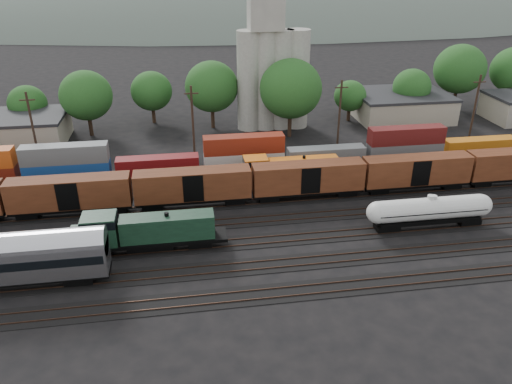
{
  "coord_description": "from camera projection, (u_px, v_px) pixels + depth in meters",
  "views": [
    {
      "loc": [
        -13.85,
        -54.19,
        30.55
      ],
      "look_at": [
        -5.04,
        2.0,
        3.0
      ],
      "focal_mm": 35.0,
      "sensor_mm": 36.0,
      "label": 1
    }
  ],
  "objects": [
    {
      "name": "ground",
      "position": [
        298.0,
        217.0,
        63.43
      ],
      "size": [
        600.0,
        600.0,
        0.0
      ],
      "primitive_type": "plane",
      "color": "black"
    },
    {
      "name": "utility_poles",
      "position": [
        268.0,
        119.0,
        80.28
      ],
      "size": [
        122.2,
        0.36,
        12.0
      ],
      "color": "black",
      "rests_on": "ground"
    },
    {
      "name": "grain_silo",
      "position": [
        272.0,
        68.0,
        90.99
      ],
      "size": [
        13.4,
        5.0,
        29.0
      ],
      "color": "#A3A096",
      "rests_on": "ground"
    },
    {
      "name": "container_wall",
      "position": [
        305.0,
        153.0,
        76.26
      ],
      "size": [
        170.76,
        2.6,
        5.8
      ],
      "color": "black",
      "rests_on": "ground"
    },
    {
      "name": "distant_hills",
      "position": [
        238.0,
        43.0,
        306.89
      ],
      "size": [
        860.0,
        286.0,
        130.0
      ],
      "color": "#59665B",
      "rests_on": "ground"
    },
    {
      "name": "tank_car_a",
      "position": [
        431.0,
        210.0,
        60.06
      ],
      "size": [
        15.42,
        2.76,
        4.04
      ],
      "color": "silver",
      "rests_on": "ground"
    },
    {
      "name": "tracks",
      "position": [
        298.0,
        217.0,
        63.41
      ],
      "size": [
        180.0,
        33.2,
        0.2
      ],
      "color": "black",
      "rests_on": "ground"
    },
    {
      "name": "green_locomotive",
      "position": [
        140.0,
        231.0,
        55.18
      ],
      "size": [
        17.27,
        3.05,
        4.57
      ],
      "color": "black",
      "rests_on": "ground"
    },
    {
      "name": "orange_locomotive",
      "position": [
        284.0,
        169.0,
        71.32
      ],
      "size": [
        16.68,
        2.78,
        4.17
      ],
      "color": "black",
      "rests_on": "ground"
    },
    {
      "name": "tree_band",
      "position": [
        266.0,
        87.0,
        94.25
      ],
      "size": [
        163.0,
        22.68,
        13.99
      ],
      "color": "black",
      "rests_on": "ground"
    },
    {
      "name": "tank_car_b",
      "position": [
        429.0,
        210.0,
        60.0
      ],
      "size": [
        15.64,
        2.8,
        4.1
      ],
      "color": "silver",
      "rests_on": "ground"
    },
    {
      "name": "boxcar_string",
      "position": [
        132.0,
        189.0,
        63.65
      ],
      "size": [
        122.8,
        2.9,
        4.2
      ],
      "color": "black",
      "rests_on": "ground"
    },
    {
      "name": "industrial_sheds",
      "position": [
        290.0,
        115.0,
        94.58
      ],
      "size": [
        119.38,
        17.26,
        5.1
      ],
      "color": "#9E937F",
      "rests_on": "ground"
    }
  ]
}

